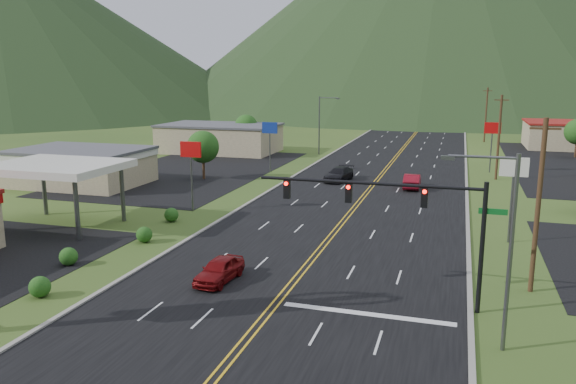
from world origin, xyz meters
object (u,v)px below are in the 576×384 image
(car_red_near, at_px, (219,270))
(car_dark_mid, at_px, (339,175))
(streetlight_west, at_px, (321,121))
(traffic_signal, at_px, (404,209))
(gas_canopy, at_px, (57,168))
(streetlight_east, at_px, (504,240))
(car_red_far, at_px, (412,181))

(car_red_near, distance_m, car_dark_mid, 34.30)
(streetlight_west, height_order, car_dark_mid, streetlight_west)
(traffic_signal, bearing_deg, gas_canopy, 164.30)
(streetlight_west, relative_size, car_dark_mid, 1.67)
(traffic_signal, relative_size, streetlight_west, 1.46)
(streetlight_east, height_order, gas_canopy, streetlight_east)
(traffic_signal, xyz_separation_m, streetlight_east, (4.70, -4.00, -0.15))
(traffic_signal, relative_size, streetlight_east, 1.46)
(car_dark_mid, bearing_deg, streetlight_west, 118.78)
(traffic_signal, relative_size, car_red_far, 2.69)
(car_red_near, bearing_deg, streetlight_east, -10.79)
(streetlight_east, height_order, car_red_far, streetlight_east)
(gas_canopy, distance_m, car_dark_mid, 32.11)
(streetlight_east, bearing_deg, traffic_signal, 139.61)
(car_red_far, bearing_deg, streetlight_west, -56.78)
(traffic_signal, height_order, car_dark_mid, traffic_signal)
(streetlight_east, height_order, car_red_near, streetlight_east)
(streetlight_west, bearing_deg, streetlight_east, -69.14)
(streetlight_west, bearing_deg, car_red_near, -82.48)
(gas_canopy, relative_size, car_red_far, 2.05)
(traffic_signal, height_order, car_red_far, traffic_signal)
(streetlight_east, bearing_deg, streetlight_west, 110.86)
(streetlight_west, height_order, car_red_far, streetlight_west)
(car_red_near, bearing_deg, gas_canopy, 160.18)
(traffic_signal, relative_size, car_dark_mid, 2.43)
(traffic_signal, distance_m, gas_canopy, 29.59)
(traffic_signal, bearing_deg, car_dark_mid, 107.28)
(traffic_signal, height_order, streetlight_west, streetlight_west)
(car_red_near, relative_size, car_dark_mid, 0.79)
(streetlight_west, height_order, car_red_near, streetlight_west)
(streetlight_east, height_order, car_dark_mid, streetlight_east)
(gas_canopy, distance_m, car_red_near, 19.80)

